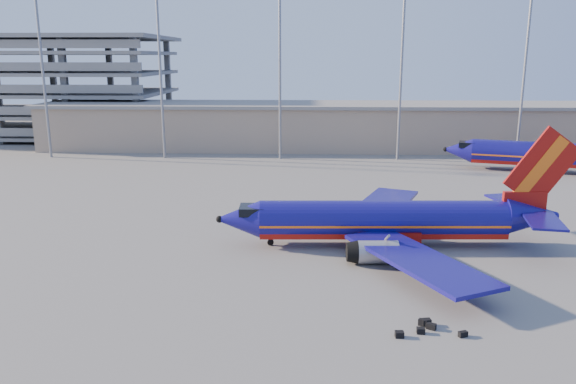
# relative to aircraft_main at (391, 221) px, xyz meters

# --- Properties ---
(ground) EXTENTS (220.00, 220.00, 0.00)m
(ground) POSITION_rel_aircraft_main_xyz_m (-7.46, -0.80, -2.37)
(ground) COLOR slate
(ground) RESTS_ON ground
(terminal_building) EXTENTS (122.00, 16.00, 8.50)m
(terminal_building) POSITION_rel_aircraft_main_xyz_m (2.54, 57.20, 1.95)
(terminal_building) COLOR gray
(terminal_building) RESTS_ON ground
(parking_garage) EXTENTS (62.00, 32.00, 21.40)m
(parking_garage) POSITION_rel_aircraft_main_xyz_m (-69.46, 73.25, 9.36)
(parking_garage) COLOR slate
(parking_garage) RESTS_ON ground
(light_mast_row) EXTENTS (101.60, 1.60, 28.65)m
(light_mast_row) POSITION_rel_aircraft_main_xyz_m (-2.46, 45.20, 15.18)
(light_mast_row) COLOR gray
(light_mast_row) RESTS_ON ground
(aircraft_main) EXTENTS (32.77, 31.51, 11.09)m
(aircraft_main) POSITION_rel_aircraft_main_xyz_m (0.00, 0.00, 0.00)
(aircraft_main) COLOR navy
(aircraft_main) RESTS_ON ground
(aircraft_second) EXTENTS (34.36, 17.45, 11.96)m
(aircraft_second) POSITION_rel_aircraft_main_xyz_m (30.41, 34.33, 0.37)
(aircraft_second) COLOR navy
(aircraft_second) RESTS_ON ground
(luggage_pile) EXTENTS (4.57, 2.12, 0.46)m
(luggage_pile) POSITION_rel_aircraft_main_xyz_m (-0.05, -16.69, -2.17)
(luggage_pile) COLOR black
(luggage_pile) RESTS_ON ground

